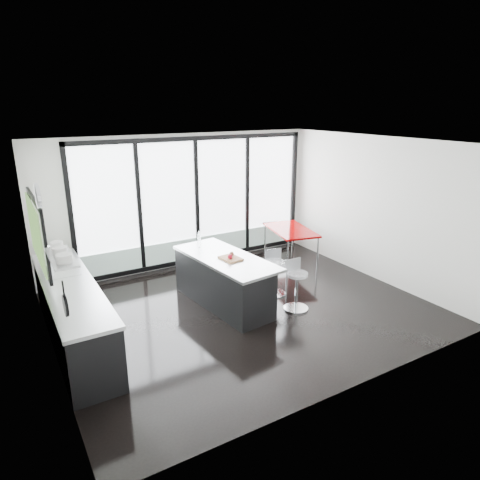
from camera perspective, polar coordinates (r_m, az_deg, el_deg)
floor at (r=7.43m, az=0.52°, el=-9.21°), size 6.00×5.00×0.00m
ceiling at (r=6.65m, az=0.59°, el=12.84°), size 6.00×5.00×0.00m
wall_back at (r=9.18m, az=-5.98°, el=4.44°), size 6.00×0.09×2.80m
wall_front at (r=5.06m, az=15.39°, el=-5.81°), size 6.00×0.00×2.80m
wall_left at (r=6.23m, az=-25.02°, el=-0.84°), size 0.26×5.00×2.80m
wall_right at (r=8.79m, az=17.59°, el=3.97°), size 0.00×5.00×2.80m
counter_cabinets at (r=6.77m, az=-21.38°, el=-8.98°), size 0.69×3.24×1.36m
island at (r=7.45m, az=-2.31°, el=-5.43°), size 1.13×2.21×1.12m
bar_stool_near at (r=7.35m, az=7.56°, el=-6.77°), size 0.43×0.43×0.67m
bar_stool_far at (r=7.88m, az=4.72°, el=-5.05°), size 0.49×0.49×0.65m
red_table at (r=9.55m, az=6.69°, el=-0.67°), size 1.08×1.53×0.74m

